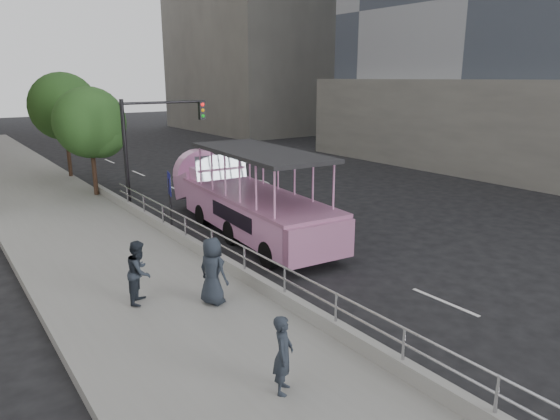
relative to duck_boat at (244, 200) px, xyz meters
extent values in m
plane|color=black|center=(0.07, -7.00, -1.31)|extent=(160.00, 160.00, 0.00)
cube|color=gray|center=(-5.68, 3.00, -1.16)|extent=(5.50, 80.00, 0.30)
cube|color=#A1A09B|center=(-3.05, -5.00, -0.83)|extent=(0.24, 30.00, 0.36)
cylinder|color=#ADADB2|center=(-3.05, -13.00, -0.30)|extent=(0.07, 0.07, 0.70)
cylinder|color=#ADADB2|center=(-3.05, -11.00, -0.30)|extent=(0.07, 0.07, 0.70)
cylinder|color=#ADADB2|center=(-3.05, -9.00, -0.30)|extent=(0.07, 0.07, 0.70)
cylinder|color=#ADADB2|center=(-3.05, -7.00, -0.30)|extent=(0.07, 0.07, 0.70)
cylinder|color=#ADADB2|center=(-3.05, -5.00, -0.30)|extent=(0.07, 0.07, 0.70)
cylinder|color=#ADADB2|center=(-3.05, -3.00, -0.30)|extent=(0.07, 0.07, 0.70)
cylinder|color=#ADADB2|center=(-3.05, -1.00, -0.30)|extent=(0.07, 0.07, 0.70)
cylinder|color=#ADADB2|center=(-3.05, 1.00, -0.30)|extent=(0.07, 0.07, 0.70)
cylinder|color=#ADADB2|center=(-3.05, 3.00, -0.30)|extent=(0.07, 0.07, 0.70)
cylinder|color=#ADADB2|center=(-3.05, 5.00, -0.30)|extent=(0.07, 0.07, 0.70)
cylinder|color=#ADADB2|center=(-3.05, -5.00, -0.30)|extent=(0.06, 22.00, 0.06)
cylinder|color=#ADADB2|center=(-3.05, -5.00, 0.03)|extent=(0.06, 22.00, 0.06)
cylinder|color=black|center=(-1.45, -3.95, -0.85)|extent=(0.43, 0.94, 0.92)
cylinder|color=black|center=(0.77, -4.14, -0.85)|extent=(0.43, 0.94, 0.92)
cylinder|color=black|center=(-1.22, -1.11, -0.85)|extent=(0.43, 0.94, 0.92)
cylinder|color=black|center=(1.01, -1.30, -0.85)|extent=(0.43, 0.94, 0.92)
cylinder|color=black|center=(-0.98, 1.72, -0.85)|extent=(0.43, 0.94, 0.92)
cylinder|color=black|center=(1.25, 1.54, -0.85)|extent=(0.43, 0.94, 0.92)
cube|color=#E490CA|center=(-0.08, -1.00, -0.26)|extent=(3.23, 8.52, 1.27)
cube|color=#E490CA|center=(0.32, 3.86, -0.01)|extent=(2.66, 2.36, 1.59)
cylinder|color=#E490CA|center=(0.40, 4.72, 0.30)|extent=(2.44, 0.91, 2.39)
cube|color=#A25E88|center=(-0.45, -5.31, -0.26)|extent=(2.56, 0.57, 1.27)
cube|color=#A25E88|center=(-0.08, -1.00, 0.43)|extent=(3.38, 8.84, 0.12)
cube|color=black|center=(-0.12, -1.41, 2.14)|extent=(3.25, 6.91, 0.14)
cube|color=#9AAAB6|center=(0.18, 2.09, 1.05)|extent=(2.35, 0.40, 1.07)
cube|color=#E490CA|center=(0.21, 2.54, 0.75)|extent=(2.31, 1.20, 0.51)
imported|color=white|center=(2.59, 3.06, -0.61)|extent=(2.81, 4.37, 1.39)
imported|color=#232A34|center=(-5.31, -10.03, -0.22)|extent=(0.67, 0.67, 1.57)
imported|color=#232A34|center=(-6.07, -4.62, -0.15)|extent=(1.01, 1.05, 1.71)
imported|color=#232A34|center=(-4.53, -5.81, -0.10)|extent=(0.83, 1.03, 1.82)
cylinder|color=black|center=(-2.93, 0.50, -0.07)|extent=(0.08, 0.08, 2.46)
cube|color=#0E0E63|center=(-2.93, 0.50, 0.96)|extent=(0.17, 0.60, 0.89)
cube|color=white|center=(-2.90, 0.50, 0.96)|extent=(0.11, 0.38, 0.54)
cylinder|color=black|center=(-2.83, 5.50, 1.29)|extent=(0.18, 0.18, 5.20)
cylinder|color=black|center=(-0.83, 5.50, 3.69)|extent=(4.20, 0.12, 0.12)
cube|color=black|center=(1.07, 5.50, 3.24)|extent=(0.28, 0.22, 0.85)
sphere|color=red|center=(1.07, 5.37, 3.54)|extent=(0.16, 0.16, 0.16)
cylinder|color=#392519|center=(-3.33, 9.00, 0.23)|extent=(0.22, 0.22, 3.08)
sphere|color=#275723|center=(-3.33, 9.00, 2.65)|extent=(3.52, 3.52, 3.52)
sphere|color=#275723|center=(-2.93, 8.70, 2.10)|extent=(2.42, 2.42, 2.42)
cylinder|color=#392519|center=(-3.13, 15.00, 0.43)|extent=(0.22, 0.22, 3.47)
sphere|color=#275723|center=(-3.13, 15.00, 3.16)|extent=(3.97, 3.97, 3.97)
sphere|color=#275723|center=(-2.73, 14.70, 2.54)|extent=(2.73, 2.73, 2.73)
cube|color=gray|center=(30.07, 3.00, 1.69)|extent=(26.00, 26.00, 6.00)
camera|label=1|loc=(-10.22, -16.77, 4.81)|focal=32.00mm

